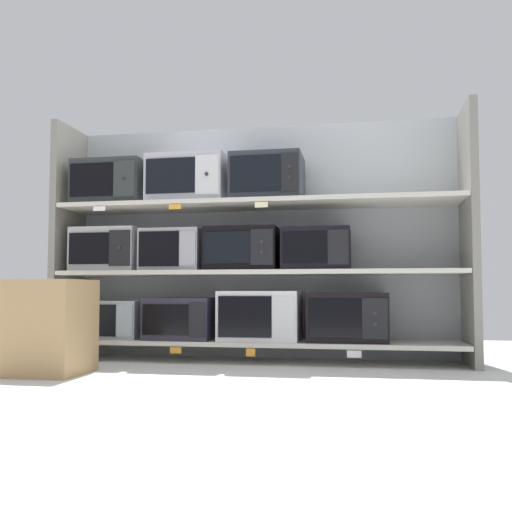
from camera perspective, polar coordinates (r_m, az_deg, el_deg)
The scene contains 26 objects.
ground at distance 2.97m, azimuth -3.53°, elevation -12.92°, with size 6.73×6.00×0.02m, color silver.
back_panel at distance 4.17m, azimuth 0.61°, elevation 1.50°, with size 2.93×0.04×1.68m, color #9EA3A8.
upright_left at distance 4.40m, azimuth -18.21°, elevation 1.42°, with size 0.05×0.46×1.68m, color gray.
upright_right at distance 3.93m, azimuth 20.48°, elevation 2.03°, with size 0.05×0.46×1.68m, color gray.
shelf_0 at distance 3.93m, azimuth -0.00°, elevation -8.58°, with size 2.73×0.46×0.03m, color beige.
microwave_0 at distance 4.23m, azimuth -14.31°, elevation -6.11°, with size 0.50×0.36×0.26m.
microwave_1 at distance 4.04m, azimuth -7.33°, elevation -6.17°, with size 0.46×0.43×0.29m.
microwave_2 at distance 3.91m, azimuth 0.47°, elevation -5.95°, with size 0.53×0.41×0.33m.
microwave_3 at distance 3.85m, azimuth 9.12°, elevation -6.02°, with size 0.52×0.39×0.32m.
price_tag_0 at distance 4.05m, azimuth -16.01°, elevation -8.88°, with size 0.07×0.00×0.04m, color beige.
price_tag_1 at distance 3.83m, azimuth -8.00°, elevation -9.29°, with size 0.08×0.00×0.04m, color orange.
price_tag_2 at distance 3.70m, azimuth -0.54°, elevation -9.59°, with size 0.06×0.00×0.05m, color orange.
price_tag_3 at distance 3.64m, azimuth 9.75°, elevation -9.61°, with size 0.09×0.00×0.04m, color white.
shelf_1 at distance 3.91m, azimuth -0.00°, elevation -1.68°, with size 2.73×0.46×0.03m, color beige.
microwave_4 at distance 4.24m, azimuth -14.37°, elevation 0.58°, with size 0.47×0.37×0.31m.
microwave_5 at distance 4.06m, azimuth -8.13°, elevation 0.55°, with size 0.42×0.35×0.29m.
microwave_6 at distance 3.94m, azimuth -1.28°, elevation 0.67°, with size 0.49×0.39×0.29m.
microwave_7 at distance 3.87m, azimuth 6.08°, elevation 0.65°, with size 0.45×0.41×0.28m.
shelf_2 at distance 3.96m, azimuth -0.00°, elevation 5.17°, with size 2.73×0.46×0.03m, color beige.
microwave_8 at distance 4.29m, azimuth -14.08°, elevation 6.94°, with size 0.51×0.39×0.32m.
microwave_9 at distance 4.10m, azimuth -6.67°, elevation 7.48°, with size 0.54×0.39×0.33m.
microwave_10 at distance 3.97m, azimuth 1.17°, elevation 7.69°, with size 0.48×0.41×0.32m.
price_tag_4 at distance 4.05m, azimuth -15.34°, elevation 4.58°, with size 0.09×0.00×0.03m, color white.
price_tag_5 at distance 3.85m, azimuth -8.08°, elevation 4.89°, with size 0.08×0.00×0.03m, color orange.
price_tag_6 at distance 3.71m, azimuth 0.53°, elevation 5.14°, with size 0.09×0.00×0.04m, color beige.
shipping_carton at distance 3.53m, azimuth -19.79°, elevation -6.64°, with size 0.41×0.41×0.54m, color tan.
Camera 1 is at (0.70, -3.85, 0.48)m, focal length 40.18 mm.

